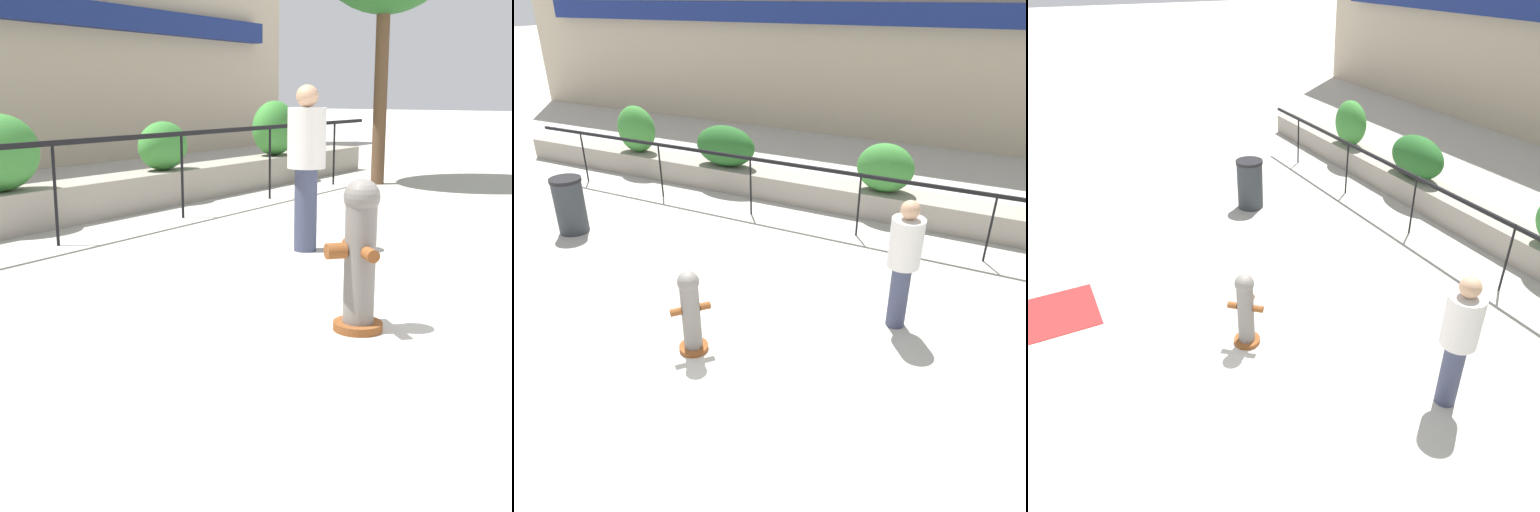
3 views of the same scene
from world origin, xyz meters
TOP-DOWN VIEW (x-y plane):
  - fence_railing_segment at (-0.00, 4.90)m, footprint 15.00×0.05m
  - hedge_bush_3 at (3.03, 6.00)m, footprint 0.93×0.56m
  - hedge_bush_4 at (6.15, 6.00)m, footprint 1.07×0.70m
  - fire_hydrant at (-0.74, 0.90)m, footprint 0.50×0.50m
  - pedestrian at (1.31, 2.52)m, footprint 0.43×0.43m

SIDE VIEW (x-z plane):
  - fire_hydrant at x=-0.74m, z-range 0.01..1.09m
  - hedge_bush_3 at x=3.03m, z-range 0.50..1.23m
  - pedestrian at x=1.31m, z-range 0.12..1.85m
  - hedge_bush_4 at x=6.15m, z-range 0.50..1.50m
  - fence_railing_segment at x=0.00m, z-range 0.44..1.59m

